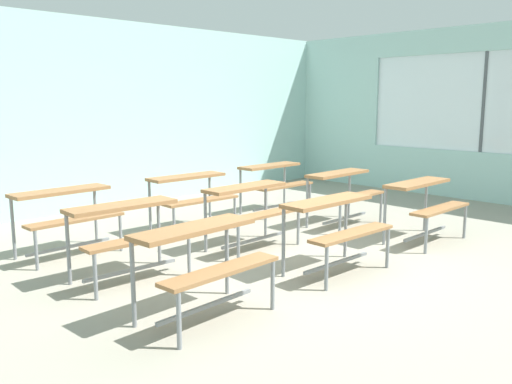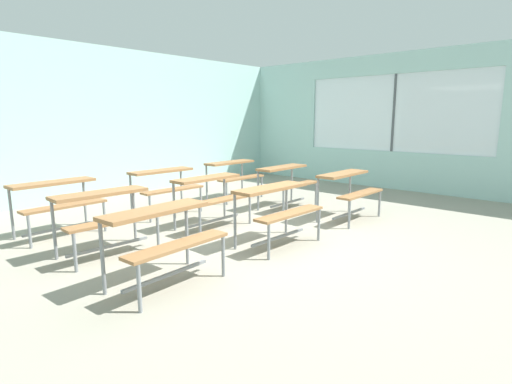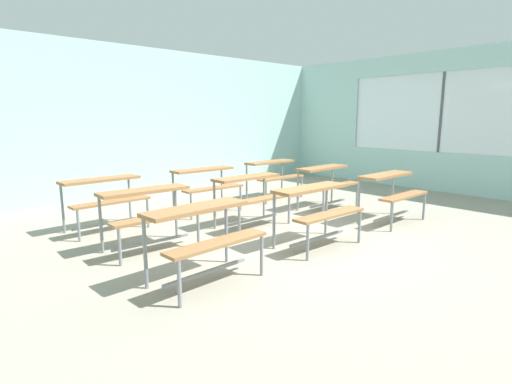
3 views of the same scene
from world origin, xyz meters
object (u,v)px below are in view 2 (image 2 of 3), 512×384
Objects in this scene: desk_bench_r0c2 at (349,184)px; desk_bench_r2c2 at (234,171)px; desk_bench_r1c0 at (105,208)px; desk_bench_r2c0 at (57,195)px; desk_bench_r1c1 at (212,190)px; desk_bench_r2c1 at (165,181)px; desk_bench_r0c0 at (163,228)px; desk_bench_r0c1 at (277,201)px; desk_bench_r1c2 at (287,177)px.

desk_bench_r0c2 is 2.52m from desk_bench_r2c2.
desk_bench_r1c0 is 1.00× the size of desk_bench_r2c0.
desk_bench_r2c1 is (0.03, 1.19, 0.00)m from desk_bench_r1c1.
desk_bench_r0c2 is at bearing -36.75° from desk_bench_r1c1.
desk_bench_r0c0 is at bearing -90.95° from desk_bench_r1c0.
desk_bench_r0c2 is at bearing 0.19° from desk_bench_r0c1.
desk_bench_r1c2 is 2.12m from desk_bench_r2c1.
desk_bench_r1c0 and desk_bench_r2c1 have the same top height.
desk_bench_r0c0 is at bearing -124.56° from desk_bench_r2c1.
desk_bench_r0c0 and desk_bench_r0c1 have the same top height.
desk_bench_r0c1 is 1.77m from desk_bench_r0c2.
desk_bench_r2c2 is at bearing 91.17° from desk_bench_r1c2.
desk_bench_r1c0 is 3.56m from desk_bench_r2c2.
desk_bench_r0c2 and desk_bench_r1c0 have the same top height.
desk_bench_r1c1 is 0.99× the size of desk_bench_r2c0.
desk_bench_r2c0 is at bearing 179.16° from desk_bench_r2c1.
desk_bench_r2c0 is at bearing 143.64° from desk_bench_r0c2.
desk_bench_r1c2 is 3.68m from desk_bench_r2c0.
desk_bench_r0c0 is 1.24m from desk_bench_r1c0.
desk_bench_r1c2 is at bearing 35.36° from desk_bench_r0c1.
desk_bench_r0c2 and desk_bench_r2c1 have the same top height.
desk_bench_r2c0 is 1.73m from desk_bench_r2c1.
desk_bench_r1c2 is (1.76, 1.21, 0.00)m from desk_bench_r0c1.
desk_bench_r0c1 is 0.99× the size of desk_bench_r1c2.
desk_bench_r0c0 is 4.21m from desk_bench_r2c2.
desk_bench_r1c2 is at bearing -2.13° from desk_bench_r1c1.
desk_bench_r2c0 and desk_bench_r2c1 have the same top height.
desk_bench_r2c0 is (0.01, 2.47, 0.00)m from desk_bench_r0c0.
desk_bench_r1c1 is 1.00× the size of desk_bench_r2c2.
desk_bench_r0c1 and desk_bench_r2c0 have the same top height.
desk_bench_r0c0 is 1.02× the size of desk_bench_r0c1.
desk_bench_r0c0 is 1.02× the size of desk_bench_r0c2.
desk_bench_r0c2 is 0.99× the size of desk_bench_r1c0.
desk_bench_r0c1 is 2.43m from desk_bench_r2c1.
desk_bench_r1c2 is (1.75, -0.03, 0.00)m from desk_bench_r1c1.
desk_bench_r0c0 is at bearing -179.58° from desk_bench_r0c1.
desk_bench_r0c0 is 1.01× the size of desk_bench_r2c0.
desk_bench_r0c1 and desk_bench_r0c2 have the same top height.
desk_bench_r2c0 is (-1.69, 2.49, 0.00)m from desk_bench_r0c1.
desk_bench_r1c1 is (-1.76, 1.26, 0.00)m from desk_bench_r0c2.
desk_bench_r0c2 is at bearing -91.32° from desk_bench_r1c2.
desk_bench_r1c0 and desk_bench_r1c1 have the same top height.
desk_bench_r2c2 is (1.69, 1.25, 0.00)m from desk_bench_r1c1.
desk_bench_r1c0 is 1.01× the size of desk_bench_r2c1.
desk_bench_r1c0 is at bearing -160.21° from desk_bench_r2c2.
desk_bench_r2c0 is 1.01× the size of desk_bench_r2c2.
desk_bench_r1c1 is at bearing -144.12° from desk_bench_r2c2.
desk_bench_r2c1 is (0.03, 2.43, 0.00)m from desk_bench_r0c1.
desk_bench_r0c2 is 4.27m from desk_bench_r2c0.
desk_bench_r0c2 is at bearing -53.70° from desk_bench_r2c1.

